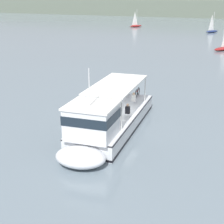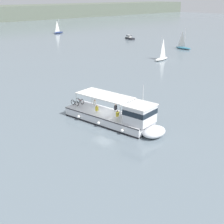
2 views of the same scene
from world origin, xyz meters
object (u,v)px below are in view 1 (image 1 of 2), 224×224
sailboat_near_port (223,47)px  sailboat_outer_anchorage (136,25)px  sailboat_near_starboard (212,30)px  ferry_main (107,122)px

sailboat_near_port → sailboat_outer_anchorage: bearing=131.1°
sailboat_near_starboard → ferry_main: bearing=-83.8°
sailboat_outer_anchorage → sailboat_near_starboard: bearing=-15.8°
sailboat_near_starboard → sailboat_near_port: bearing=-75.1°
sailboat_outer_anchorage → sailboat_near_starboard: 26.43m
ferry_main → sailboat_near_starboard: 76.08m
sailboat_near_starboard → sailboat_near_port: 32.62m
sailboat_near_starboard → sailboat_near_port: (8.40, -31.52, 0.00)m
ferry_main → sailboat_near_port: bearing=89.8°
ferry_main → sailboat_near_port: size_ratio=2.41×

